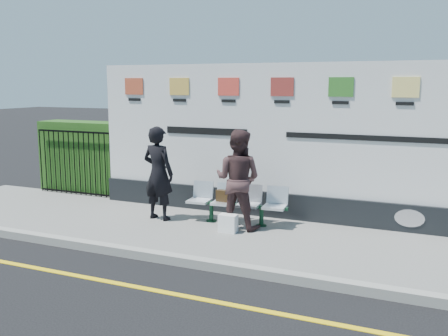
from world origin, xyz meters
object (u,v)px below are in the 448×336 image
Objects in this scene: billboard at (282,152)px; woman_right at (238,179)px; bench at (236,213)px; woman_left at (158,173)px.

billboard reaches higher than woman_right.
bench is 1.68m from woman_left.
billboard is 1.23m from woman_right.
woman_left is at bearing 3.85° from woman_right.
billboard is 4.41× the size of woman_left.
woman_left reaches higher than woman_right.
woman_left is (-2.13, -1.10, -0.39)m from billboard.
bench is 0.75m from woman_right.
bench is at bearing -161.70° from woman_left.
woman_left reaches higher than bench.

